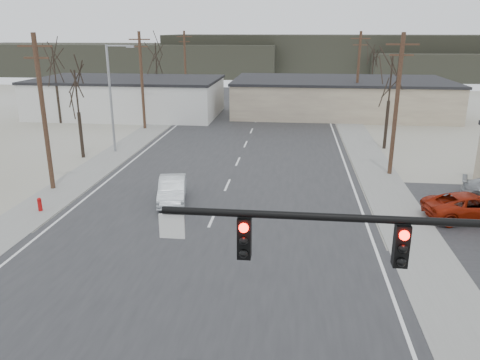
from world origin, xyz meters
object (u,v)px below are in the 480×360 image
object	(u,v)px
car_far_b	(217,94)
car_parked_red	(472,207)
car_far_a	(310,100)
traffic_signal_mast	(447,285)
sedan_crossing	(172,189)
fire_hydrant	(40,204)

from	to	relation	value
car_far_b	car_parked_red	xyz separation A→B (m)	(21.88, -46.03, 0.02)
car_far_b	car_parked_red	distance (m)	50.97
car_far_a	car_far_b	world-z (taller)	car_far_a
traffic_signal_mast	car_parked_red	bearing A→B (deg)	67.74
car_far_a	car_far_b	bearing A→B (deg)	-14.20
sedan_crossing	car_parked_red	bearing A→B (deg)	-14.27
traffic_signal_mast	car_far_a	xyz separation A→B (m)	(-1.38, 55.76, -3.84)
traffic_signal_mast	fire_hydrant	bearing A→B (deg)	141.87
fire_hydrant	sedan_crossing	bearing A→B (deg)	19.28
sedan_crossing	car_far_a	world-z (taller)	car_far_a
traffic_signal_mast	car_far_a	distance (m)	55.91
car_far_a	sedan_crossing	bearing A→B (deg)	85.81
fire_hydrant	sedan_crossing	xyz separation A→B (m)	(7.27, 2.54, 0.34)
fire_hydrant	sedan_crossing	world-z (taller)	sedan_crossing
traffic_signal_mast	car_parked_red	distance (m)	17.57
car_parked_red	sedan_crossing	bearing A→B (deg)	75.42
fire_hydrant	traffic_signal_mast	bearing A→B (deg)	-38.13
car_far_a	car_far_b	size ratio (longest dim) A/B	1.33
traffic_signal_mast	sedan_crossing	size ratio (longest dim) A/B	1.98
traffic_signal_mast	fire_hydrant	world-z (taller)	traffic_signal_mast
fire_hydrant	car_parked_red	xyz separation A→B (m)	(24.58, 1.65, 0.31)
car_far_a	fire_hydrant	bearing A→B (deg)	77.51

